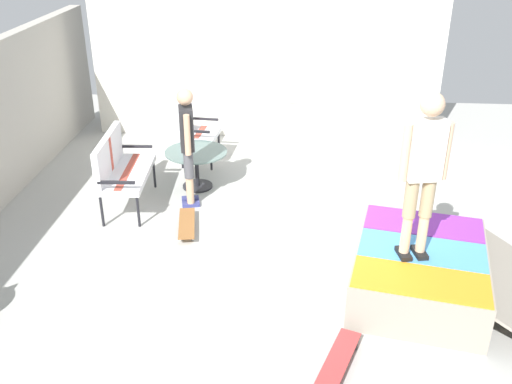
% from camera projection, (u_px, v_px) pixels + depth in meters
% --- Properties ---
extents(ground_plane, '(12.00, 12.00, 0.10)m').
position_uv_depth(ground_plane, '(285.00, 249.00, 7.12)').
color(ground_plane, '#A8A8A3').
extents(house_facade, '(0.23, 6.00, 2.67)m').
position_uv_depth(house_facade, '(266.00, 62.00, 9.93)').
color(house_facade, white).
rests_on(house_facade, ground_plane).
extents(skate_ramp, '(2.09, 2.32, 0.53)m').
position_uv_depth(skate_ramp, '(422.00, 271.00, 6.14)').
color(skate_ramp, gray).
rests_on(skate_ramp, ground_plane).
extents(patio_bench, '(1.28, 0.62, 1.02)m').
position_uv_depth(patio_bench, '(119.00, 165.00, 7.77)').
color(patio_bench, black).
rests_on(patio_bench, ground_plane).
extents(patio_chair_near_house, '(0.67, 0.60, 1.02)m').
position_uv_depth(patio_chair_near_house, '(193.00, 126.00, 9.14)').
color(patio_chair_near_house, black).
rests_on(patio_chair_near_house, ground_plane).
extents(patio_table, '(0.90, 0.90, 0.57)m').
position_uv_depth(patio_table, '(197.00, 162.00, 8.39)').
color(patio_table, black).
rests_on(patio_table, ground_plane).
extents(person_watching, '(0.47, 0.30, 1.65)m').
position_uv_depth(person_watching, '(187.00, 139.00, 7.68)').
color(person_watching, navy).
rests_on(person_watching, ground_plane).
extents(person_skater, '(0.29, 0.47, 1.73)m').
position_uv_depth(person_skater, '(424.00, 165.00, 5.48)').
color(person_skater, black).
rests_on(person_skater, skate_ramp).
extents(skateboard_by_bench, '(0.82, 0.33, 0.10)m').
position_uv_depth(skateboard_by_bench, '(187.00, 224.00, 7.41)').
color(skateboard_by_bench, brown).
rests_on(skateboard_by_bench, ground_plane).
extents(skateboard_spare, '(0.82, 0.46, 0.10)m').
position_uv_depth(skateboard_spare, '(339.00, 359.00, 5.20)').
color(skateboard_spare, '#B23838').
rests_on(skateboard_spare, ground_plane).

